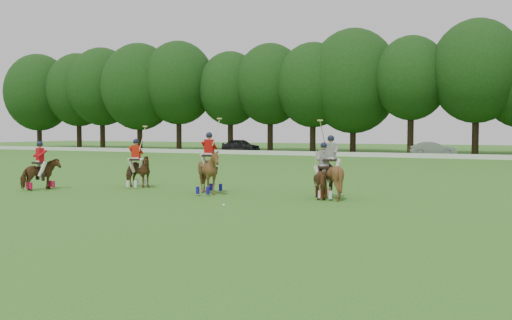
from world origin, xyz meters
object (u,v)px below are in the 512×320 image
at_px(polo_red_c, 209,171).
at_px(car_left, 241,146).
at_px(polo_ball, 224,205).
at_px(polo_stripe_b, 331,176).
at_px(car_mid, 433,149).
at_px(polo_stripe_a, 324,179).
at_px(polo_red_b, 136,171).
at_px(polo_red_a, 40,173).

bearing_deg(polo_red_c, car_left, 116.01).
height_order(car_left, polo_ball, car_left).
bearing_deg(polo_red_c, polo_ball, -51.82).
height_order(polo_red_c, polo_stripe_b, polo_red_c).
relative_size(car_left, car_mid, 1.07).
relative_size(polo_stripe_b, polo_ball, 32.34).
bearing_deg(polo_stripe_b, polo_ball, -124.58).
relative_size(polo_stripe_a, polo_ball, 23.42).
distance_m(polo_red_b, polo_stripe_a, 8.87).
relative_size(car_mid, polo_red_b, 1.58).
distance_m(car_mid, polo_red_c, 38.74).
distance_m(polo_red_b, polo_ball, 7.61).
distance_m(polo_stripe_a, polo_ball, 4.30).
height_order(car_left, polo_stripe_b, polo_stripe_b).
relative_size(polo_red_a, polo_red_b, 0.77).
relative_size(polo_red_c, polo_ball, 33.52).
distance_m(car_mid, polo_red_b, 38.45).
xyz_separation_m(car_mid, polo_stripe_b, (2.23, -37.92, 0.15)).
distance_m(polo_red_b, polo_red_c, 4.36).
bearing_deg(polo_stripe_b, polo_red_c, -171.40).
xyz_separation_m(car_mid, polo_red_a, (-9.96, -40.42, 0.03)).
bearing_deg(polo_red_a, polo_ball, -6.88).
height_order(polo_red_b, polo_red_c, polo_red_c).
bearing_deg(polo_red_b, polo_red_c, -10.94).
xyz_separation_m(car_mid, polo_stripe_a, (1.99, -38.01, 0.04)).
height_order(polo_red_a, polo_stripe_a, polo_stripe_a).
xyz_separation_m(polo_red_b, polo_ball, (6.58, -3.76, -0.72)).
bearing_deg(car_left, polo_red_a, -156.11).
xyz_separation_m(polo_red_c, polo_stripe_b, (4.83, 0.73, -0.05)).
distance_m(polo_red_a, polo_ball, 9.77).
height_order(car_mid, polo_red_a, polo_red_a).
bearing_deg(car_mid, polo_red_a, 149.16).
xyz_separation_m(polo_stripe_a, polo_stripe_b, (0.24, 0.08, 0.11)).
bearing_deg(polo_red_b, car_mid, 79.70).
distance_m(polo_red_c, polo_ball, 3.83).
distance_m(polo_red_a, polo_red_b, 4.03).
xyz_separation_m(polo_red_c, polo_ball, (2.30, -2.93, -0.87)).
relative_size(polo_red_b, polo_stripe_a, 1.29).
distance_m(polo_red_a, polo_stripe_b, 12.45).
bearing_deg(polo_stripe_a, polo_stripe_b, 18.96).
relative_size(polo_stripe_a, polo_stripe_b, 0.72).
xyz_separation_m(polo_red_a, polo_stripe_b, (12.19, 2.49, 0.12)).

